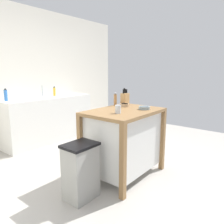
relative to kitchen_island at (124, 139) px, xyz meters
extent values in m
plane|color=#ADA8A0|center=(0.03, 0.07, -0.50)|extent=(5.96, 5.96, 0.00)
cube|color=silver|center=(0.03, 2.41, 0.80)|extent=(4.96, 0.10, 2.60)
cube|color=olive|center=(0.00, 0.00, 0.37)|extent=(1.01, 0.72, 0.04)
cube|color=silver|center=(0.00, 0.00, -0.02)|extent=(0.91, 0.62, 0.75)
cube|color=olive|center=(-0.47, -0.33, -0.07)|extent=(0.06, 0.06, 0.85)
cube|color=olive|center=(0.47, -0.33, -0.07)|extent=(0.06, 0.06, 0.85)
cube|color=olive|center=(-0.47, 0.33, -0.07)|extent=(0.06, 0.06, 0.85)
cube|color=olive|center=(0.47, 0.33, -0.07)|extent=(0.06, 0.06, 0.85)
cube|color=tan|center=(0.38, 0.26, 0.48)|extent=(0.11, 0.09, 0.17)
cylinder|color=black|center=(0.34, 0.26, 0.59)|extent=(0.02, 0.02, 0.06)
cylinder|color=black|center=(0.36, 0.26, 0.60)|extent=(0.02, 0.02, 0.08)
cylinder|color=black|center=(0.38, 0.26, 0.60)|extent=(0.02, 0.02, 0.07)
cylinder|color=black|center=(0.41, 0.26, 0.59)|extent=(0.02, 0.02, 0.06)
cylinder|color=black|center=(0.43, 0.26, 0.59)|extent=(0.02, 0.02, 0.06)
cylinder|color=gray|center=(0.21, -0.18, 0.41)|extent=(0.14, 0.14, 0.04)
cylinder|color=#49555B|center=(0.21, -0.18, 0.43)|extent=(0.12, 0.12, 0.01)
cylinder|color=tan|center=(0.23, 0.16, 0.41)|extent=(0.13, 0.13, 0.04)
cylinder|color=brown|center=(0.23, 0.16, 0.43)|extent=(0.11, 0.11, 0.01)
cylinder|color=silver|center=(-0.22, -0.07, 0.44)|extent=(0.07, 0.07, 0.10)
cylinder|color=#9E7042|center=(0.21, 0.30, 0.48)|extent=(0.04, 0.04, 0.17)
sphere|color=#99999E|center=(0.21, 0.30, 0.57)|extent=(0.03, 0.03, 0.03)
cube|color=gray|center=(-0.74, 0.04, -0.20)|extent=(0.34, 0.26, 0.60)
cube|color=black|center=(-0.74, 0.04, 0.12)|extent=(0.36, 0.28, 0.03)
cube|color=silver|center=(0.26, 2.06, -0.06)|extent=(1.82, 0.60, 0.88)
cube|color=silver|center=(0.26, 2.04, 0.37)|extent=(0.44, 0.36, 0.03)
cylinder|color=#B7BCC1|center=(0.26, 2.20, 0.49)|extent=(0.02, 0.02, 0.22)
cylinder|color=blue|center=(-0.51, 2.12, 0.48)|extent=(0.06, 0.06, 0.19)
cylinder|color=black|center=(-0.51, 2.12, 0.58)|extent=(0.03, 0.03, 0.02)
cylinder|color=yellow|center=(0.49, 2.12, 0.47)|extent=(0.05, 0.05, 0.17)
cylinder|color=black|center=(0.49, 2.12, 0.56)|extent=(0.03, 0.03, 0.02)
camera|label=1|loc=(-2.23, -1.59, 0.90)|focal=34.48mm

